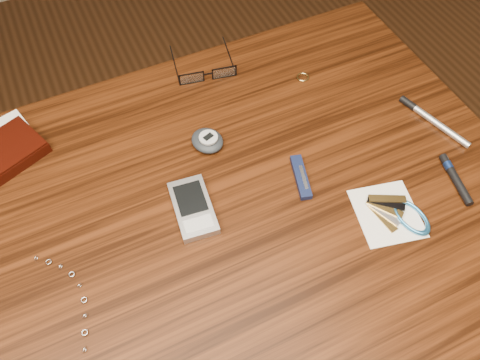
% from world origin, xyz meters
% --- Properties ---
extents(ground, '(3.80, 3.80, 0.00)m').
position_xyz_m(ground, '(0.00, 0.00, 0.00)').
color(ground, '#472814').
rests_on(ground, ground).
extents(desk, '(1.00, 0.70, 0.75)m').
position_xyz_m(desk, '(0.00, 0.00, 0.65)').
color(desk, '#3A1909').
rests_on(desk, ground).
extents(wallet_and_card, '(0.13, 0.16, 0.02)m').
position_xyz_m(wallet_and_card, '(-0.25, 0.25, 0.76)').
color(wallet_and_card, black).
rests_on(wallet_and_card, desk).
extents(eyeglasses, '(0.13, 0.13, 0.02)m').
position_xyz_m(eyeglasses, '(0.11, 0.28, 0.76)').
color(eyeglasses, black).
rests_on(eyeglasses, desk).
extents(gold_ring, '(0.03, 0.03, 0.00)m').
position_xyz_m(gold_ring, '(0.27, 0.20, 0.75)').
color(gold_ring, tan).
rests_on(gold_ring, desk).
extents(pda_phone, '(0.07, 0.11, 0.02)m').
position_xyz_m(pda_phone, '(-0.02, 0.02, 0.76)').
color(pda_phone, '#AEADB2').
rests_on(pda_phone, desk).
extents(pedometer, '(0.07, 0.07, 0.02)m').
position_xyz_m(pedometer, '(0.05, 0.13, 0.76)').
color(pedometer, '#20242B').
rests_on(pedometer, desk).
extents(notepad_keys, '(0.11, 0.12, 0.01)m').
position_xyz_m(notepad_keys, '(0.26, -0.12, 0.75)').
color(notepad_keys, white).
rests_on(notepad_keys, desk).
extents(pocket_knife, '(0.04, 0.08, 0.01)m').
position_xyz_m(pocket_knife, '(0.16, 0.00, 0.76)').
color(pocket_knife, '#0C1236').
rests_on(pocket_knife, desk).
extents(silver_pen, '(0.05, 0.14, 0.01)m').
position_xyz_m(silver_pen, '(0.42, 0.02, 0.76)').
color(silver_pen, silver).
rests_on(silver_pen, desk).
extents(black_blue_pen, '(0.03, 0.09, 0.01)m').
position_xyz_m(black_blue_pen, '(0.38, -0.10, 0.76)').
color(black_blue_pen, black).
rests_on(black_blue_pen, desk).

